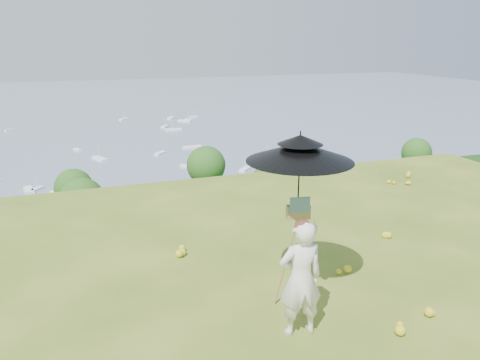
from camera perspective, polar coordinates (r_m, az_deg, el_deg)
name	(u,v)px	position (r m, az deg, el deg)	size (l,w,h in m)	color
ground	(419,302)	(7.28, 20.95, -13.75)	(14.00, 14.00, 0.00)	#43651D
shoreline_tier	(116,266)	(89.03, -14.91, -10.12)	(170.00, 28.00, 8.00)	#6B6755
bay_water	(84,117)	(247.54, -18.45, 7.30)	(700.00, 700.00, 0.00)	slate
slope_trees	(139,251)	(43.99, -12.17, -8.50)	(110.00, 50.00, 6.00)	#295419
harbor_town	(113,233)	(86.34, -15.23, -6.26)	(110.00, 22.00, 5.00)	beige
moored_boats	(53,153)	(169.96, -21.82, 3.02)	(140.00, 140.00, 0.70)	white
wildflowers	(407,290)	(7.41, 19.74, -12.50)	(10.00, 10.50, 0.12)	yellow
painter	(301,279)	(5.88, 7.40, -11.85)	(0.56, 0.36, 1.52)	white
field_easel	(297,253)	(6.40, 6.92, -8.81)	(0.62, 0.62, 1.63)	olive
sun_umbrella	(299,174)	(6.04, 7.21, 0.68)	(1.38, 1.38, 1.13)	black
painter_cap	(303,224)	(5.57, 7.68, -5.34)	(0.20, 0.24, 0.10)	#D17377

